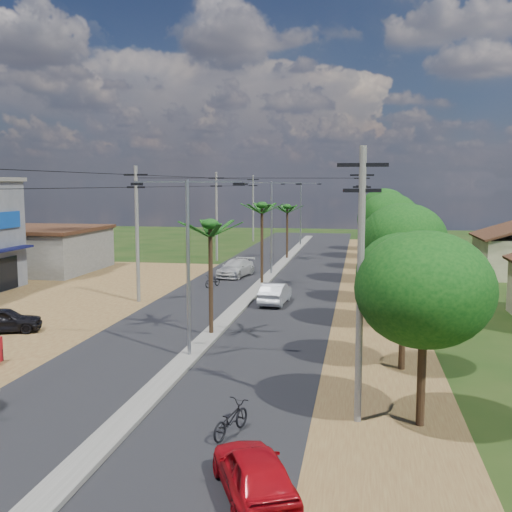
{
  "coord_description": "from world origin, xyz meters",
  "views": [
    {
      "loc": [
        7.47,
        -25.26,
        7.8
      ],
      "look_at": [
        0.59,
        14.02,
        3.0
      ],
      "focal_mm": 42.0,
      "sensor_mm": 36.0,
      "label": 1
    }
  ],
  "objects_px": {
    "car_white_far": "(236,269)",
    "moto_rider_east": "(231,420)",
    "car_parked_dark": "(4,321)",
    "car_red_near": "(254,474)",
    "car_silver_mid": "(275,294)"
  },
  "relations": [
    {
      "from": "car_white_far",
      "to": "car_parked_dark",
      "type": "xyz_separation_m",
      "value": [
        -8.11,
        -20.88,
        -0.05
      ]
    },
    {
      "from": "car_red_near",
      "to": "car_parked_dark",
      "type": "distance_m",
      "value": 21.41
    },
    {
      "from": "car_red_near",
      "to": "moto_rider_east",
      "type": "relative_size",
      "value": 2.02
    },
    {
      "from": "car_parked_dark",
      "to": "moto_rider_east",
      "type": "xyz_separation_m",
      "value": [
        14.58,
        -10.68,
        -0.15
      ]
    },
    {
      "from": "car_red_near",
      "to": "car_silver_mid",
      "type": "distance_m",
      "value": 24.36
    },
    {
      "from": "car_white_far",
      "to": "moto_rider_east",
      "type": "distance_m",
      "value": 32.21
    },
    {
      "from": "car_red_near",
      "to": "car_white_far",
      "type": "bearing_deg",
      "value": -101.62
    },
    {
      "from": "car_parked_dark",
      "to": "car_red_near",
      "type": "bearing_deg",
      "value": -151.98
    },
    {
      "from": "car_silver_mid",
      "to": "moto_rider_east",
      "type": "xyz_separation_m",
      "value": [
        1.55,
        -20.6,
        -0.18
      ]
    },
    {
      "from": "car_silver_mid",
      "to": "moto_rider_east",
      "type": "height_order",
      "value": "car_silver_mid"
    },
    {
      "from": "car_silver_mid",
      "to": "car_white_far",
      "type": "relative_size",
      "value": 0.86
    },
    {
      "from": "car_white_far",
      "to": "moto_rider_east",
      "type": "bearing_deg",
      "value": -67.67
    },
    {
      "from": "car_parked_dark",
      "to": "car_white_far",
      "type": "bearing_deg",
      "value": -41.44
    },
    {
      "from": "car_red_near",
      "to": "car_silver_mid",
      "type": "bearing_deg",
      "value": -107.31
    },
    {
      "from": "car_white_far",
      "to": "car_parked_dark",
      "type": "bearing_deg",
      "value": -100.49
    }
  ]
}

